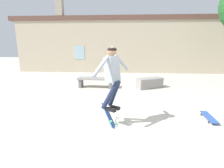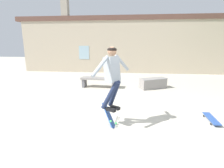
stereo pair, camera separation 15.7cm
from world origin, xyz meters
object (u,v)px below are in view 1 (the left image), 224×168
Objects in this scene: skate_ledge at (150,83)px; skater at (112,73)px; skateboard_flipping at (109,115)px; skateboard_resting at (209,117)px; park_bench at (96,80)px.

skate_ledge is 0.83× the size of skater.
skater is 2.13× the size of skateboard_flipping.
skateboard_resting is at bearing 43.45° from skater.
skate_ledge is 4.00m from skateboard_flipping.
park_bench is 1.29× the size of skate_ledge.
skateboard_flipping reaches higher than skateboard_resting.
skateboard_flipping is (-0.09, 0.09, -1.12)m from skater.
skate_ledge reaches higher than park_bench.
skater is 1.13m from skateboard_flipping.
skate_ledge is at bearing 4.79° from park_bench.
park_bench is at bearing 154.67° from skate_ledge.
skater reaches higher than skateboard_flipping.
skateboard_resting is (2.67, 0.40, -0.13)m from skateboard_flipping.
park_bench is 2.29× the size of skateboard_flipping.
park_bench reaches higher than skateboard_resting.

